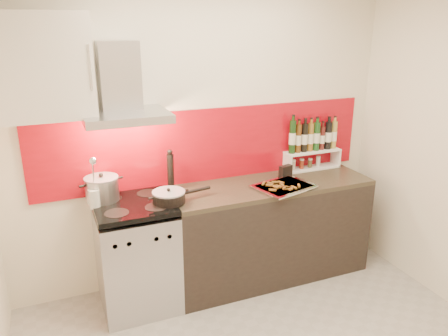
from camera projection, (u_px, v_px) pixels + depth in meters
name	position (u px, v px, depth m)	size (l,w,h in m)	color
back_wall	(204.00, 136.00, 3.77)	(3.40, 0.02, 2.60)	silver
backsplash	(210.00, 145.00, 3.80)	(3.00, 0.02, 0.64)	#9D0813
range_stove	(137.00, 256.00, 3.52)	(0.60, 0.60, 0.91)	#B7B7BA
counter	(269.00, 230.00, 3.96)	(1.80, 0.60, 0.90)	black
range_hood	(122.00, 92.00, 3.23)	(0.62, 0.50, 0.61)	#B7B7BA
upper_cabinet	(38.00, 67.00, 2.96)	(0.70, 0.35, 0.72)	beige
stock_pot	(102.00, 189.00, 3.40)	(0.26, 0.26, 0.23)	#B7B7BA
saute_pan	(170.00, 197.00, 3.37)	(0.49, 0.26, 0.12)	black
utensil_jar	(94.00, 193.00, 3.27)	(0.09, 0.13, 0.42)	silver
pepper_mill	(171.00, 171.00, 3.59)	(0.06, 0.06, 0.36)	black
step_shelf	(312.00, 145.00, 4.12)	(0.56, 0.15, 0.49)	white
caddy_box	(286.00, 171.00, 3.93)	(0.12, 0.05, 0.11)	black
baking_tray	(284.00, 186.00, 3.69)	(0.55, 0.48, 0.03)	silver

